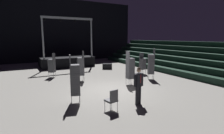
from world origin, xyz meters
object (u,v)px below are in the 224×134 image
Objects in this scene: chair_stack_front_right at (143,63)px; stage_riser at (66,61)px; equipment_road_case at (107,66)px; loose_chair_near_man at (112,99)px; man_with_tie at (139,84)px; chair_stack_front_left at (52,65)px; chair_stack_mid_right at (75,79)px; chair_stack_rear_left at (151,64)px; chair_stack_mid_left at (130,68)px; chair_stack_mid_centre at (81,66)px.

stage_riser is at bearing -55.82° from chair_stack_front_right.
equipment_road_case is 0.95× the size of loose_chair_near_man.
stage_riser reaches higher than man_with_tie.
chair_stack_front_left is 5.69m from equipment_road_case.
chair_stack_rear_left is (6.42, 2.11, 0.00)m from chair_stack_mid_right.
chair_stack_mid_right is 9.48m from equipment_road_case.
chair_stack_mid_left is at bearing -104.44° from chair_stack_front_left.
man_with_tie is at bearing -163.56° from chair_stack_mid_centre.
chair_stack_front_left is 1.05× the size of chair_stack_front_right.
chair_stack_mid_left is 4.47m from chair_stack_mid_right.
man_with_tie is 1.94× the size of equipment_road_case.
chair_stack_rear_left is 2.44× the size of loose_chair_near_man.
chair_stack_front_left is 7.62m from chair_stack_rear_left.
chair_stack_mid_left is 0.96× the size of chair_stack_rear_left.
equipment_road_case is (5.59, 7.61, -0.89)m from chair_stack_mid_right.
chair_stack_front_left is at bearing 86.54° from loose_chair_near_man.
equipment_road_case is at bearing -42.14° from chair_stack_front_left.
equipment_road_case is at bearing -40.20° from chair_stack_mid_centre.
chair_stack_mid_right is 4.45m from chair_stack_mid_centre.
stage_riser is at bearing -104.77° from man_with_tie.
chair_stack_mid_left is (-2.91, -2.39, 0.21)m from chair_stack_front_right.
stage_riser is 10.10m from chair_stack_rear_left.
equipment_road_case is (1.40, 6.03, -0.85)m from chair_stack_mid_left.
equipment_road_case is (3.91, 3.49, -0.81)m from chair_stack_mid_centre.
loose_chair_near_man is at bearing -10.83° from man_with_tie.
loose_chair_near_man is (1.08, -1.66, -0.62)m from chair_stack_mid_right.
chair_stack_rear_left is at bearing -88.88° from chair_stack_front_left.
chair_stack_mid_right is at bearing -102.25° from stage_riser.
loose_chair_near_man is at bearing 45.40° from chair_stack_front_right.
stage_riser is 3.09× the size of man_with_tie.
chair_stack_rear_left is at bearing -104.95° from chair_stack_mid_centre.
chair_stack_front_left is at bearing 87.42° from chair_stack_rear_left.
loose_chair_near_man is (-0.61, -5.78, -0.53)m from chair_stack_mid_centre.
chair_stack_mid_centre reaches higher than equipment_road_case.
stage_riser is 5.98× the size of equipment_road_case.
chair_stack_front_left reaches higher than man_with_tie.
chair_stack_mid_centre is 5.15m from chair_stack_rear_left.
chair_stack_front_right is 1.90× the size of loose_chair_near_man.
stage_riser is at bearing 129.48° from equipment_road_case.
chair_stack_mid_right is (-2.52, 1.56, 0.16)m from man_with_tie.
chair_stack_front_right is at bearing 131.41° from chair_stack_mid_left.
loose_chair_near_man is at bearing -138.13° from chair_stack_front_left.
equipment_road_case is 10.31m from loose_chair_near_man.
chair_stack_mid_left is at bearing -80.12° from stage_riser.
chair_stack_front_right is 8.13m from chair_stack_mid_right.
chair_stack_mid_right reaches higher than chair_stack_mid_left.
chair_stack_mid_left reaches higher than chair_stack_mid_centre.
chair_stack_rear_left is at bearing 123.36° from chair_stack_mid_right.
chair_stack_rear_left is 6.57m from loose_chair_near_man.
loose_chair_near_man is at bearing -41.80° from chair_stack_mid_left.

